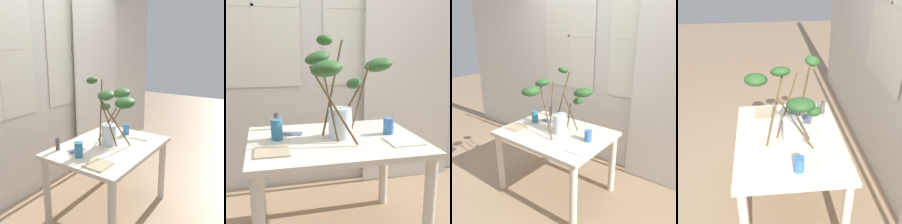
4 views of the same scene
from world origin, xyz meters
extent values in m
plane|color=#9E7F60|center=(0.00, 0.00, 0.00)|extent=(14.00, 14.00, 0.00)
cube|color=beige|center=(0.00, 1.01, 1.37)|extent=(5.53, 0.12, 2.75)
cube|color=silver|center=(0.52, 0.94, 1.72)|extent=(0.76, 0.01, 1.37)
cube|color=silver|center=(0.52, 0.94, 1.72)|extent=(0.83, 0.01, 1.44)
cube|color=silver|center=(0.52, 0.93, 1.72)|extent=(0.02, 0.01, 1.37)
cube|color=silver|center=(0.52, 0.93, 1.72)|extent=(0.76, 0.01, 0.02)
cube|color=silver|center=(0.97, 0.85, 1.27)|extent=(0.94, 0.03, 2.54)
cube|color=beige|center=(0.00, 0.00, 0.73)|extent=(1.16, 0.89, 0.04)
cylinder|color=beige|center=(-0.52, -0.38, 0.35)|extent=(0.07, 0.07, 0.71)
cylinder|color=beige|center=(0.52, -0.38, 0.35)|extent=(0.07, 0.07, 0.71)
cylinder|color=beige|center=(-0.52, 0.38, 0.35)|extent=(0.07, 0.07, 0.71)
cylinder|color=beige|center=(0.52, 0.38, 0.35)|extent=(0.07, 0.07, 0.71)
cylinder|color=silver|center=(0.04, 0.02, 0.85)|extent=(0.16, 0.16, 0.21)
cylinder|color=silver|center=(0.04, 0.02, 0.78)|extent=(0.14, 0.14, 0.07)
cylinder|color=brown|center=(-0.04, -0.02, 1.02)|extent=(0.10, 0.19, 0.54)
ellipsoid|color=#285123|center=(-0.13, -0.06, 1.29)|extent=(0.22, 0.21, 0.13)
cylinder|color=brown|center=(0.18, 0.03, 1.00)|extent=(0.04, 0.29, 0.49)
ellipsoid|color=#285123|center=(0.32, 0.05, 1.24)|extent=(0.22, 0.21, 0.14)
cylinder|color=brown|center=(0.01, 0.10, 1.08)|extent=(0.17, 0.09, 0.66)
ellipsoid|color=#285123|center=(-0.03, 0.18, 1.41)|extent=(0.16, 0.16, 0.10)
cylinder|color=brown|center=(-0.03, -0.11, 1.00)|extent=(0.29, 0.17, 0.50)
ellipsoid|color=#285123|center=(-0.11, -0.25, 1.24)|extent=(0.26, 0.25, 0.12)
cylinder|color=brown|center=(0.11, 0.09, 0.93)|extent=(0.16, 0.16, 0.35)
ellipsoid|color=#285123|center=(0.18, 0.16, 1.10)|extent=(0.17, 0.16, 0.11)
cylinder|color=teal|center=(-0.39, 0.07, 0.82)|extent=(0.08, 0.08, 0.14)
cylinder|color=#386BAD|center=(0.40, 0.03, 0.80)|extent=(0.08, 0.08, 0.12)
cube|color=tan|center=(-0.43, -0.18, 0.75)|extent=(0.21, 0.21, 0.01)
cube|color=silver|center=(0.43, -0.17, 0.75)|extent=(0.23, 0.23, 0.01)
cube|color=#4C566B|center=(-0.29, 0.19, 0.75)|extent=(0.19, 0.14, 0.00)
cylinder|color=#514C47|center=(-0.37, 0.35, 0.81)|extent=(0.04, 0.04, 0.13)
cylinder|color=black|center=(-0.37, 0.35, 0.88)|extent=(0.00, 0.00, 0.01)
camera|label=1|loc=(-2.08, -1.40, 1.75)|focal=41.73mm
camera|label=2|loc=(-0.46, -1.96, 1.37)|focal=49.27mm
camera|label=3|loc=(1.63, -1.95, 1.89)|focal=40.22mm
camera|label=4|loc=(2.03, -0.20, 2.20)|focal=48.01mm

